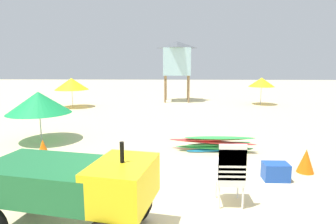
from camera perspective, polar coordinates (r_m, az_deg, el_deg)
ground at (r=5.55m, az=3.52°, el=-17.80°), size 80.00×80.00×0.00m
utility_cart at (r=4.55m, az=-18.85°, el=-13.83°), size 2.73×1.71×1.50m
stacked_plastic_chairs at (r=5.26m, az=12.58°, el=-11.28°), size 0.48×0.48×1.20m
surfboard_pile at (r=8.49m, az=9.63°, el=-6.27°), size 2.57×0.79×0.48m
lifeguard_tower at (r=19.32m, az=1.83°, el=10.83°), size 1.98×1.98×4.03m
beach_umbrella_left at (r=10.17m, az=-24.69°, el=1.76°), size 2.05×2.05×1.66m
beach_umbrella_mid at (r=18.64m, az=18.41°, el=5.74°), size 1.61×1.61×1.69m
beach_umbrella_far at (r=17.54m, az=-18.93°, el=5.40°), size 1.95×1.95×1.73m
traffic_cone_near at (r=8.55m, az=-23.95°, el=-6.76°), size 0.36×0.36×0.51m
traffic_cone_far at (r=7.53m, az=26.12°, el=-8.86°), size 0.40×0.40×0.57m
cooler_box at (r=6.84m, az=20.94°, el=-11.19°), size 0.55×0.38×0.39m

